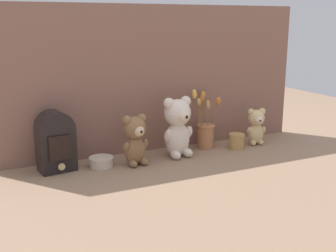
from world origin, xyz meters
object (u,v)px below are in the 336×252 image
object	(u,v)px
flower_vase	(205,130)
decorative_tin_short	(237,141)
teddy_bear_medium	(135,139)
vintage_radio	(56,140)
teddy_bear_large	(178,126)
decorative_tin_tall	(101,162)
teddy_bear_small	(256,126)

from	to	relation	value
flower_vase	decorative_tin_short	bearing A→B (deg)	-31.21
teddy_bear_medium	vintage_radio	bearing A→B (deg)	167.69
teddy_bear_medium	flower_vase	xyz separation A→B (m)	(0.42, 0.09, -0.03)
teddy_bear_large	decorative_tin_short	bearing A→B (deg)	-2.82
flower_vase	decorative_tin_tall	size ratio (longest dim) A/B	2.83
teddy_bear_small	decorative_tin_tall	size ratio (longest dim) A/B	1.76
decorative_tin_tall	decorative_tin_short	bearing A→B (deg)	-1.92
flower_vase	decorative_tin_tall	xyz separation A→B (m)	(-0.57, -0.06, -0.07)
teddy_bear_small	vintage_radio	size ratio (longest dim) A/B	0.73
teddy_bear_large	vintage_radio	size ratio (longest dim) A/B	1.10
teddy_bear_small	decorative_tin_tall	world-z (taller)	teddy_bear_small
teddy_bear_medium	decorative_tin_tall	bearing A→B (deg)	167.22
teddy_bear_medium	decorative_tin_short	distance (m)	0.57
teddy_bear_medium	flower_vase	world-z (taller)	flower_vase
teddy_bear_large	decorative_tin_tall	size ratio (longest dim) A/B	2.65
vintage_radio	decorative_tin_tall	xyz separation A→B (m)	(0.19, -0.04, -0.11)
flower_vase	decorative_tin_short	size ratio (longest dim) A/B	3.89
teddy_bear_medium	teddy_bear_small	xyz separation A→B (m)	(0.70, 0.04, -0.02)
flower_vase	vintage_radio	distance (m)	0.76
decorative_tin_tall	teddy_bear_large	bearing A→B (deg)	-1.13
teddy_bear_medium	decorative_tin_tall	xyz separation A→B (m)	(-0.15, 0.03, -0.10)
teddy_bear_large	teddy_bear_medium	distance (m)	0.23
teddy_bear_small	decorative_tin_short	xyz separation A→B (m)	(-0.14, -0.03, -0.06)
vintage_radio	decorative_tin_short	world-z (taller)	vintage_radio
teddy_bear_medium	teddy_bear_large	bearing A→B (deg)	6.69
decorative_tin_tall	decorative_tin_short	size ratio (longest dim) A/B	1.38
teddy_bear_medium	vintage_radio	world-z (taller)	vintage_radio
decorative_tin_tall	decorative_tin_short	xyz separation A→B (m)	(0.71, -0.02, 0.02)
teddy_bear_large	decorative_tin_tall	world-z (taller)	teddy_bear_large
flower_vase	vintage_radio	size ratio (longest dim) A/B	1.17
vintage_radio	teddy_bear_small	bearing A→B (deg)	-2.05
teddy_bear_medium	flower_vase	distance (m)	0.43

